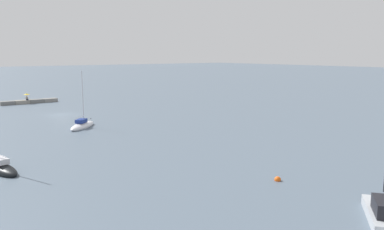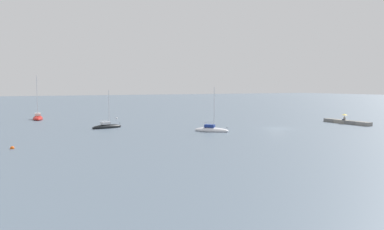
{
  "view_description": "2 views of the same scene",
  "coord_description": "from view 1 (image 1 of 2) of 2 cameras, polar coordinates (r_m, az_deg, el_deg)",
  "views": [
    {
      "loc": [
        20.44,
        60.58,
        9.44
      ],
      "look_at": [
        -6.21,
        25.47,
        2.55
      ],
      "focal_mm": 36.93,
      "sensor_mm": 36.0,
      "label": 1
    },
    {
      "loc": [
        -49.73,
        42.19,
        7.47
      ],
      "look_at": [
        4.8,
        14.27,
        2.58
      ],
      "focal_mm": 33.92,
      "sensor_mm": 36.0,
      "label": 2
    }
  ],
  "objects": [
    {
      "name": "umbrella_open_yellow",
      "position": [
        81.18,
        -22.79,
        2.79
      ],
      "size": [
        1.16,
        1.16,
        1.26
      ],
      "color": "black",
      "rests_on": "seawall_pier"
    },
    {
      "name": "mooring_buoy_near",
      "position": [
        30.62,
        12.27,
        -9.11
      ],
      "size": [
        0.49,
        0.49,
        0.49
      ],
      "color": "#EA5914",
      "rests_on": "ground_plane"
    },
    {
      "name": "person_seated_grey_left",
      "position": [
        81.13,
        -22.73,
        2.19
      ],
      "size": [
        0.42,
        0.62,
        0.73
      ],
      "rotation": [
        0.0,
        0.0,
        -0.06
      ],
      "color": "#1E2333",
      "rests_on": "seawall_pier"
    },
    {
      "name": "ground_plane",
      "position": [
        64.63,
        -18.34,
        0.03
      ],
      "size": [
        500.0,
        500.0,
        0.0
      ],
      "primitive_type": "plane",
      "color": "slate"
    },
    {
      "name": "seawall_pier",
      "position": [
        81.52,
        -22.44,
        1.81
      ],
      "size": [
        10.42,
        1.52,
        0.7
      ],
      "color": "gray",
      "rests_on": "ground_plane"
    },
    {
      "name": "sailboat_white_mid",
      "position": [
        52.58,
        -15.55,
        -1.47
      ],
      "size": [
        5.34,
        5.15,
        7.57
      ],
      "rotation": [
        0.0,
        0.0,
        2.32
      ],
      "color": "silver",
      "rests_on": "ground_plane"
    }
  ]
}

